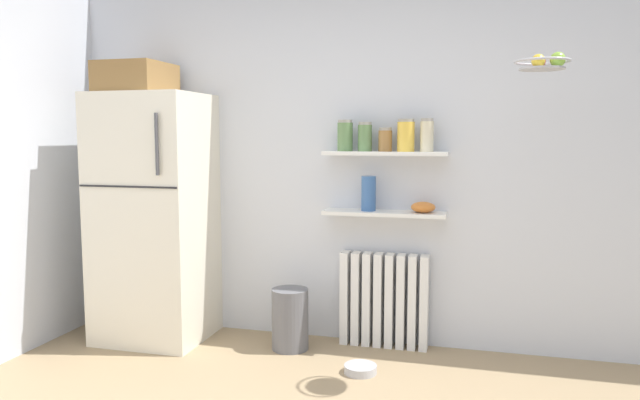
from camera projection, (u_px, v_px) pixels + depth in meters
name	position (u px, v px, depth m)	size (l,w,h in m)	color
back_wall	(371.00, 159.00, 4.16)	(7.04, 0.10, 2.60)	silver
refrigerator	(153.00, 211.00, 4.23)	(0.74, 0.68, 1.97)	silver
radiator	(384.00, 300.00, 4.11)	(0.61, 0.12, 0.65)	white
wall_shelf_lower	(384.00, 213.00, 4.01)	(0.83, 0.22, 0.03)	white
wall_shelf_upper	(385.00, 153.00, 3.97)	(0.83, 0.22, 0.03)	white
storage_jar_0	(345.00, 136.00, 4.03)	(0.11, 0.11, 0.21)	#5B7F4C
storage_jar_1	(365.00, 137.00, 3.99)	(0.10, 0.10, 0.20)	#5B7F4C
storage_jar_2	(385.00, 140.00, 3.96)	(0.09, 0.09, 0.16)	olive
storage_jar_3	(406.00, 136.00, 3.92)	(0.12, 0.12, 0.22)	yellow
storage_jar_4	(427.00, 135.00, 3.89)	(0.09, 0.09, 0.22)	beige
vase	(369.00, 194.00, 4.03)	(0.10, 0.10, 0.24)	#38609E
shelf_bowl	(423.00, 207.00, 3.94)	(0.16, 0.16, 0.07)	orange
trash_bin	(290.00, 319.00, 4.06)	(0.25, 0.25, 0.42)	slate
pet_food_bowl	(360.00, 369.00, 3.66)	(0.20, 0.20, 0.05)	#B7B7BC
hanging_fruit_basket	(544.00, 62.00, 3.21)	(0.30, 0.30, 0.09)	#B2B2B7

